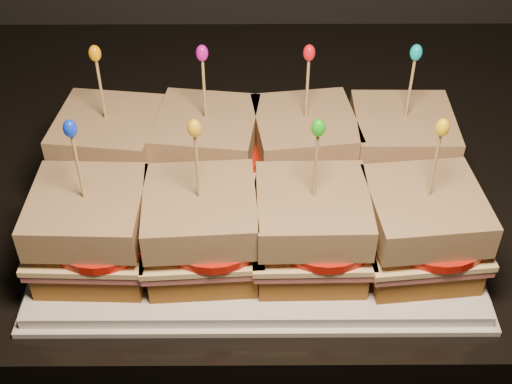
{
  "coord_description": "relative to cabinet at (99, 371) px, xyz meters",
  "views": [
    {
      "loc": [
        0.22,
        0.99,
        1.41
      ],
      "look_at": [
        0.22,
        1.54,
        0.94
      ],
      "focal_mm": 50.0,
      "sensor_mm": 36.0,
      "label": 1
    }
  ],
  "objects": [
    {
      "name": "cabinet",
      "position": [
        0.0,
        0.0,
        0.0
      ],
      "size": [
        2.14,
        0.6,
        0.85
      ],
      "primitive_type": "cube",
      "color": "black",
      "rests_on": "ground"
    },
    {
      "name": "granite_slab",
      "position": [
        0.0,
        0.0,
        0.44
      ],
      "size": [
        2.18,
        0.64,
        0.04
      ],
      "primitive_type": "cube",
      "color": "black",
      "rests_on": "cabinet"
    },
    {
      "name": "platter",
      "position": [
        0.26,
        -0.15,
        0.47
      ],
      "size": [
        0.43,
        0.27,
        0.02
      ],
      "primitive_type": "cube",
      "color": "white",
      "rests_on": "granite_slab"
    },
    {
      "name": "platter_rim",
      "position": [
        0.26,
        -0.15,
        0.47
      ],
      "size": [
        0.44,
        0.28,
        0.01
      ],
      "primitive_type": "cube",
      "color": "white",
      "rests_on": "granite_slab"
    },
    {
      "name": "sandwich_0_bread_bot",
      "position": [
        0.1,
        -0.09,
        0.5
      ],
      "size": [
        0.11,
        0.11,
        0.03
      ],
      "primitive_type": "cube",
      "rotation": [
        0.0,
        0.0,
        -0.13
      ],
      "color": "#58300E",
      "rests_on": "platter"
    },
    {
      "name": "sandwich_0_ham",
      "position": [
        0.1,
        -0.09,
        0.51
      ],
      "size": [
        0.12,
        0.12,
        0.01
      ],
      "primitive_type": "cube",
      "rotation": [
        0.0,
        0.0,
        -0.13
      ],
      "color": "#B95B5E",
      "rests_on": "sandwich_0_bread_bot"
    },
    {
      "name": "sandwich_0_cheese",
      "position": [
        0.1,
        -0.09,
        0.52
      ],
      "size": [
        0.12,
        0.12,
        0.01
      ],
      "primitive_type": "cube",
      "rotation": [
        0.0,
        0.0,
        -0.13
      ],
      "color": "#FFDF9A",
      "rests_on": "sandwich_0_ham"
    },
    {
      "name": "sandwich_0_tomato",
      "position": [
        0.12,
        -0.1,
        0.53
      ],
      "size": [
        0.1,
        0.1,
        0.01
      ],
      "primitive_type": "cylinder",
      "color": "red",
      "rests_on": "sandwich_0_cheese"
    },
    {
      "name": "sandwich_0_bread_top",
      "position": [
        0.1,
        -0.09,
        0.55
      ],
      "size": [
        0.11,
        0.11,
        0.03
      ],
      "primitive_type": "cube",
      "rotation": [
        0.0,
        0.0,
        -0.13
      ],
      "color": "#5F3010",
      "rests_on": "sandwich_0_tomato"
    },
    {
      "name": "sandwich_0_pick",
      "position": [
        0.1,
        -0.09,
        0.6
      ],
      "size": [
        0.0,
        0.0,
        0.09
      ],
      "primitive_type": "cylinder",
      "color": "tan",
      "rests_on": "sandwich_0_bread_top"
    },
    {
      "name": "sandwich_0_frill",
      "position": [
        0.1,
        -0.09,
        0.64
      ],
      "size": [
        0.01,
        0.01,
        0.02
      ],
      "primitive_type": "ellipsoid",
      "color": "orange",
      "rests_on": "sandwich_0_pick"
    },
    {
      "name": "sandwich_1_bread_bot",
      "position": [
        0.21,
        -0.09,
        0.5
      ],
      "size": [
        0.11,
        0.11,
        0.03
      ],
      "primitive_type": "cube",
      "rotation": [
        0.0,
        0.0,
        -0.13
      ],
      "color": "#58300E",
      "rests_on": "platter"
    },
    {
      "name": "sandwich_1_ham",
      "position": [
        0.21,
        -0.09,
        0.51
      ],
      "size": [
        0.12,
        0.12,
        0.01
      ],
      "primitive_type": "cube",
      "rotation": [
        0.0,
        0.0,
        -0.13
      ],
      "color": "#B95B5E",
      "rests_on": "sandwich_1_bread_bot"
    },
    {
      "name": "sandwich_1_cheese",
      "position": [
        0.21,
        -0.09,
        0.52
      ],
      "size": [
        0.13,
        0.12,
        0.01
      ],
      "primitive_type": "cube",
      "rotation": [
        0.0,
        0.0,
        -0.13
      ],
      "color": "#FFDF9A",
      "rests_on": "sandwich_1_ham"
    },
    {
      "name": "sandwich_1_tomato",
      "position": [
        0.22,
        -0.1,
        0.53
      ],
      "size": [
        0.1,
        0.1,
        0.01
      ],
      "primitive_type": "cylinder",
      "color": "red",
      "rests_on": "sandwich_1_cheese"
    },
    {
      "name": "sandwich_1_bread_top",
      "position": [
        0.21,
        -0.09,
        0.55
      ],
      "size": [
        0.11,
        0.11,
        0.03
      ],
      "primitive_type": "cube",
      "rotation": [
        0.0,
        0.0,
        -0.13
      ],
      "color": "#5F3010",
      "rests_on": "sandwich_1_tomato"
    },
    {
      "name": "sandwich_1_pick",
      "position": [
        0.21,
        -0.09,
        0.6
      ],
      "size": [
        0.0,
        0.0,
        0.09
      ],
      "primitive_type": "cylinder",
      "color": "tan",
      "rests_on": "sandwich_1_bread_top"
    },
    {
      "name": "sandwich_1_frill",
      "position": [
        0.21,
        -0.09,
        0.64
      ],
      "size": [
        0.01,
        0.01,
        0.02
      ],
      "primitive_type": "ellipsoid",
      "color": "#C210A5",
      "rests_on": "sandwich_1_pick"
    },
    {
      "name": "sandwich_2_bread_bot",
      "position": [
        0.31,
        -0.09,
        0.5
      ],
      "size": [
        0.11,
        0.11,
        0.03
      ],
      "primitive_type": "cube",
      "rotation": [
        0.0,
        0.0,
        0.13
      ],
      "color": "#58300E",
      "rests_on": "platter"
    },
    {
      "name": "sandwich_2_ham",
      "position": [
        0.31,
        -0.09,
        0.51
      ],
      "size": [
        0.12,
        0.12,
        0.01
      ],
      "primitive_type": "cube",
      "rotation": [
        0.0,
        0.0,
        0.13
      ],
      "color": "#B95B5E",
      "rests_on": "sandwich_2_bread_bot"
    },
    {
      "name": "sandwich_2_cheese",
      "position": [
        0.31,
        -0.09,
        0.52
      ],
      "size": [
        0.13,
        0.12,
        0.01
      ],
      "primitive_type": "cube",
      "rotation": [
        0.0,
        0.0,
        0.13
      ],
      "color": "#FFDF9A",
      "rests_on": "sandwich_2_ham"
    },
    {
      "name": "sandwich_2_tomato",
      "position": [
        0.32,
        -0.1,
        0.53
      ],
      "size": [
        0.1,
        0.1,
        0.01
      ],
      "primitive_type": "cylinder",
      "color": "red",
      "rests_on": "sandwich_2_cheese"
    },
    {
      "name": "sandwich_2_bread_top",
      "position": [
        0.31,
        -0.09,
        0.55
      ],
      "size": [
        0.11,
        0.11,
        0.03
      ],
      "primitive_type": "cube",
      "rotation": [
        0.0,
        0.0,
        0.13
      ],
      "color": "#5F3010",
      "rests_on": "sandwich_2_tomato"
    },
    {
      "name": "sandwich_2_pick",
      "position": [
        0.31,
        -0.09,
        0.6
      ],
      "size": [
        0.0,
        0.0,
        0.09
      ],
      "primitive_type": "cylinder",
      "color": "tan",
      "rests_on": "sandwich_2_bread_top"
    },
    {
      "name": "sandwich_2_frill",
      "position": [
        0.31,
        -0.09,
        0.64
      ],
      "size": [
        0.01,
        0.01,
        0.02
      ],
      "primitive_type": "ellipsoid",
      "color": "red",
      "rests_on": "sandwich_2_pick"
    },
    {
      "name": "sandwich_3_bread_bot",
      "position": [
        0.41,
        -0.09,
        0.5
      ],
      "size": [
        0.1,
        0.1,
        0.03
      ],
      "primitive_type": "cube",
      "rotation": [
        0.0,
        0.0,
        -0.01
      ],
      "color": "#58300E",
      "rests_on": "platter"
    },
    {
      "name": "sandwich_3_ham",
      "position": [
        0.41,
        -0.09,
        0.51
      ],
      "size": [
        0.11,
        0.11,
        0.01
      ],
      "primitive_type": "cube",
      "rotation": [
        0.0,
        0.0,
        -0.01
      ],
      "color": "#B95B5E",
      "rests_on": "sandwich_3_bread_bot"
    },
    {
      "name": "sandwich_3_cheese",
      "position": [
        0.41,
        -0.09,
        0.52
      ],
      "size": [
        0.11,
        0.11,
        0.01
      ],
      "primitive_type": "cube",
      "rotation": [
        0.0,
        0.0,
        -0.01
      ],
      "color": "#FFDF9A",
      "rests_on": "sandwich_3_ham"
    },
    {
      "name": "sandwich_3_tomato",
      "position": [
        0.42,
        -0.1,
        0.53
      ],
      "size": [
        0.1,
        0.1,
        0.01
      ],
      "primitive_type": "cylinder",
      "color": "red",
      "rests_on": "sandwich_3_cheese"
    },
    {
      "name": "sandwich_3_bread_top",
      "position": [
        0.41,
        -0.09,
        0.55
      ],
      "size": [
        0.1,
        0.1,
        0.03
      ],
      "primitive_type": "cube",
      "rotation": [
        0.0,
        0.0,
        -0.01
      ],
      "color": "#5F3010",
      "rests_on": "sandwich_3_tomato"
    },
    {
      "name": "sandwich_3_pick",
      "position": [
        0.41,
        -0.09,
        0.6
      ],
      "size": [
        0.0,
        0.0,
        0.09
      ],
      "primitive_type": "cylinder",
      "color": "tan",
      "rests_on": "sandwich_3_bread_top"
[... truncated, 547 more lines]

